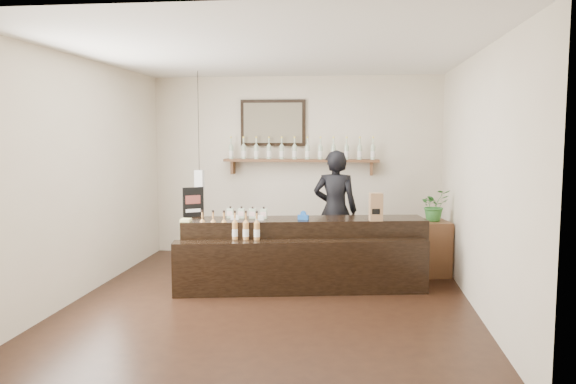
# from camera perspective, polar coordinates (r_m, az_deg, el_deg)

# --- Properties ---
(ground) EXTENTS (5.00, 5.00, 0.00)m
(ground) POSITION_cam_1_polar(r_m,az_deg,el_deg) (6.62, -1.59, -10.88)
(ground) COLOR black
(ground) RESTS_ON ground
(room_shell) EXTENTS (5.00, 5.00, 5.00)m
(room_shell) POSITION_cam_1_polar(r_m,az_deg,el_deg) (6.33, -1.63, 4.03)
(room_shell) COLOR beige
(room_shell) RESTS_ON ground
(back_wall_decor) EXTENTS (2.66, 0.96, 1.69)m
(back_wall_decor) POSITION_cam_1_polar(r_m,az_deg,el_deg) (8.70, -0.30, 4.91)
(back_wall_decor) COLOR #56361D
(back_wall_decor) RESTS_ON ground
(counter) EXTENTS (3.09, 1.33, 1.00)m
(counter) POSITION_cam_1_polar(r_m,az_deg,el_deg) (7.04, 1.50, -6.46)
(counter) COLOR black
(counter) RESTS_ON ground
(promo_sign) EXTENTS (0.24, 0.16, 0.38)m
(promo_sign) POSITION_cam_1_polar(r_m,az_deg,el_deg) (7.30, -9.60, -1.01)
(promo_sign) COLOR black
(promo_sign) RESTS_ON counter
(paper_bag) EXTENTS (0.17, 0.14, 0.34)m
(paper_bag) POSITION_cam_1_polar(r_m,az_deg,el_deg) (6.95, 8.92, -1.51)
(paper_bag) COLOR olive
(paper_bag) RESTS_ON counter
(tape_dispenser) EXTENTS (0.14, 0.07, 0.11)m
(tape_dispenser) POSITION_cam_1_polar(r_m,az_deg,el_deg) (6.98, 1.56, -2.48)
(tape_dispenser) COLOR blue
(tape_dispenser) RESTS_ON counter
(side_cabinet) EXTENTS (0.46, 0.57, 0.74)m
(side_cabinet) POSITION_cam_1_polar(r_m,az_deg,el_deg) (7.90, 14.53, -5.51)
(side_cabinet) COLOR #56361D
(side_cabinet) RESTS_ON ground
(potted_plant) EXTENTS (0.49, 0.46, 0.43)m
(potted_plant) POSITION_cam_1_polar(r_m,az_deg,el_deg) (7.80, 14.65, -1.31)
(potted_plant) COLOR #30712D
(potted_plant) RESTS_ON side_cabinet
(shopkeeper) EXTENTS (0.72, 0.50, 1.91)m
(shopkeeper) POSITION_cam_1_polar(r_m,az_deg,el_deg) (7.88, 4.83, -1.07)
(shopkeeper) COLOR black
(shopkeeper) RESTS_ON ground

